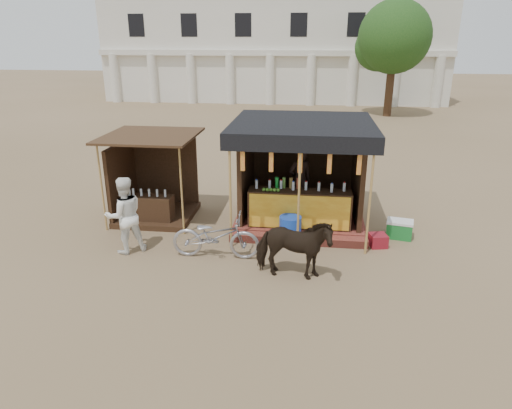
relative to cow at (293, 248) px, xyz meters
name	(u,v)px	position (x,y,z in m)	size (l,w,h in m)	color
ground	(247,279)	(-0.95, -0.19, -0.69)	(120.00, 120.00, 0.00)	#846B4C
main_stall	(301,186)	(0.05, 3.17, 0.34)	(3.60, 3.61, 2.78)	#983F32
secondary_stall	(150,188)	(-4.11, 3.05, 0.16)	(2.40, 2.40, 2.38)	#3B2215
cow	(293,248)	(0.00, 0.00, 0.00)	(0.74, 1.63, 1.38)	black
motorbike	(216,236)	(-1.80, 0.76, -0.16)	(0.70, 2.01, 1.06)	#A0A0A9
bystander	(125,215)	(-3.94, 0.81, 0.23)	(0.89, 0.70, 1.84)	white
blue_barrel	(290,229)	(-0.14, 1.81, -0.36)	(0.54, 0.54, 0.67)	blue
red_crate	(378,240)	(1.99, 1.81, -0.53)	(0.40, 0.38, 0.31)	maroon
cooler	(399,229)	(2.59, 2.41, -0.46)	(0.72, 0.56, 0.46)	#1A772D
background_building	(274,48)	(-2.95, 29.76, 3.29)	(26.00, 7.45, 8.18)	silver
tree	(391,40)	(4.86, 21.95, 3.94)	(4.50, 4.40, 7.00)	#382314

